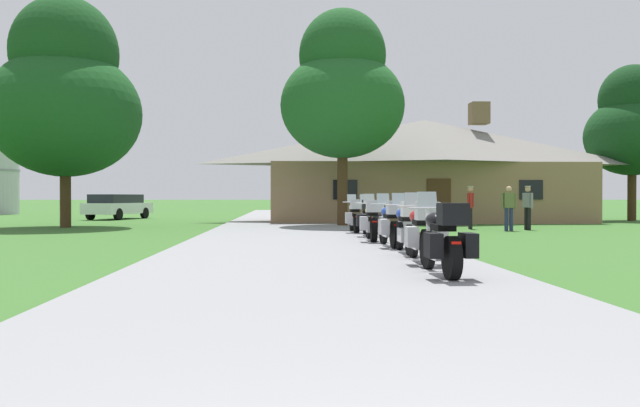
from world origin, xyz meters
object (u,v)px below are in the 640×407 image
motorcycle_blue_third_in_row (406,227)px  motorcycle_yellow_fifth_in_row (372,221)px  motorcycle_red_second_in_row (422,233)px  motorcycle_blue_fourth_in_row (391,224)px  bystander_gray_shirt_near_lodge (528,205)px  tree_by_lodge_front (342,91)px  motorcycle_black_nearest_to_camera (443,240)px  parked_white_suv_far_left (118,205)px  bystander_olive_shirt_beside_signpost (509,206)px  motorcycle_white_sixth_in_row (367,218)px  bystander_red_shirt_by_tree (470,205)px  motorcycle_silver_farthest_in_row (355,216)px  tree_right_of_lodge (632,125)px  tree_left_near (65,95)px

motorcycle_blue_third_in_row → motorcycle_yellow_fifth_in_row: 3.85m
motorcycle_red_second_in_row → motorcycle_blue_fourth_in_row: same height
bystander_gray_shirt_near_lodge → tree_by_lodge_front: 8.92m
motorcycle_black_nearest_to_camera → parked_white_suv_far_left: size_ratio=0.42×
motorcycle_black_nearest_to_camera → bystander_olive_shirt_beside_signpost: bystander_olive_shirt_beside_signpost is taller
motorcycle_white_sixth_in_row → bystander_red_shirt_by_tree: bearing=50.2°
motorcycle_yellow_fifth_in_row → motorcycle_silver_farthest_in_row: size_ratio=1.00×
motorcycle_silver_farthest_in_row → motorcycle_blue_third_in_row: bearing=-88.8°
motorcycle_blue_third_in_row → tree_by_lodge_front: (-0.18, 13.63, 5.14)m
motorcycle_blue_third_in_row → tree_by_lodge_front: bearing=91.2°
bystander_olive_shirt_beside_signpost → tree_by_lodge_front: (-5.86, 3.81, 4.83)m
motorcycle_black_nearest_to_camera → motorcycle_blue_fourth_in_row: bearing=87.3°
motorcycle_silver_farthest_in_row → bystander_gray_shirt_near_lodge: (6.87, 2.28, 0.34)m
motorcycle_silver_farthest_in_row → tree_right_of_lodge: size_ratio=0.25×
motorcycle_red_second_in_row → motorcycle_blue_fourth_in_row: size_ratio=1.00×
motorcycle_silver_farthest_in_row → tree_left_near: tree_left_near is taller
motorcycle_red_second_in_row → motorcycle_silver_farthest_in_row: 10.22m
bystander_gray_shirt_near_lodge → bystander_red_shirt_by_tree: (-1.99, 0.80, 0.00)m
motorcycle_white_sixth_in_row → motorcycle_silver_farthest_in_row: (-0.17, 2.09, 0.00)m
motorcycle_blue_third_in_row → parked_white_suv_far_left: parked_white_suv_far_left is taller
motorcycle_red_second_in_row → parked_white_suv_far_left: parked_white_suv_far_left is taller
motorcycle_red_second_in_row → motorcycle_white_sixth_in_row: 8.13m
motorcycle_white_sixth_in_row → bystander_gray_shirt_near_lodge: (6.70, 4.36, 0.34)m
motorcycle_red_second_in_row → motorcycle_silver_farthest_in_row: bearing=92.6°
motorcycle_silver_farthest_in_row → bystander_gray_shirt_near_lodge: 7.24m
bystander_gray_shirt_near_lodge → motorcycle_black_nearest_to_camera: bearing=138.3°
motorcycle_blue_third_in_row → motorcycle_silver_farthest_in_row: size_ratio=1.00×
tree_right_of_lodge → motorcycle_yellow_fifth_in_row: bearing=-135.3°
motorcycle_white_sixth_in_row → tree_right_of_lodge: (15.78, 13.48, 4.43)m
bystander_red_shirt_by_tree → tree_left_near: (-16.33, 2.21, 4.51)m
motorcycle_yellow_fifth_in_row → tree_right_of_lodge: size_ratio=0.25×
motorcycle_white_sixth_in_row → tree_right_of_lodge: bearing=43.1°
motorcycle_white_sixth_in_row → bystander_olive_shirt_beside_signpost: size_ratio=1.25×
motorcycle_silver_farthest_in_row → motorcycle_black_nearest_to_camera: bearing=-90.2°
motorcycle_silver_farthest_in_row → tree_right_of_lodge: (15.94, 11.40, 4.43)m
motorcycle_white_sixth_in_row → motorcycle_silver_farthest_in_row: size_ratio=1.00×
motorcycle_blue_fourth_in_row → tree_by_lodge_front: (-0.14, 11.88, 5.15)m
motorcycle_yellow_fifth_in_row → bystander_red_shirt_by_tree: (4.88, 7.46, 0.34)m
bystander_olive_shirt_beside_signpost → tree_right_of_lodge: tree_right_of_lodge is taller
bystander_gray_shirt_near_lodge → motorcycle_blue_fourth_in_row: bearing=126.1°
motorcycle_blue_third_in_row → bystander_red_shirt_by_tree: bystander_red_shirt_by_tree is taller
bystander_gray_shirt_near_lodge → motorcycle_blue_third_in_row: bearing=131.2°
motorcycle_blue_third_in_row → motorcycle_yellow_fifth_in_row: size_ratio=1.00×
motorcycle_silver_farthest_in_row → parked_white_suv_far_left: parked_white_suv_far_left is taller
tree_right_of_lodge → motorcycle_black_nearest_to_camera: bearing=-123.9°
motorcycle_red_second_in_row → motorcycle_yellow_fifth_in_row: 5.84m
motorcycle_red_second_in_row → motorcycle_white_sixth_in_row: bearing=91.6°
parked_white_suv_far_left → motorcycle_silver_farthest_in_row: bearing=-35.1°
tree_by_lodge_front → motorcycle_blue_fourth_in_row: bearing=-89.3°
parked_white_suv_far_left → motorcycle_blue_third_in_row: bearing=-45.8°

